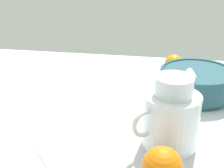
{
  "coord_description": "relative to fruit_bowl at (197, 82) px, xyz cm",
  "views": [
    {
      "loc": [
        18.26,
        -84.85,
        45.88
      ],
      "look_at": [
        3.68,
        0.84,
        7.44
      ],
      "focal_mm": 48.64,
      "sensor_mm": 36.0,
      "label": 1
    }
  ],
  "objects": [
    {
      "name": "ground_plane",
      "position": [
        -30.86,
        -12.18,
        -6.64
      ],
      "size": [
        146.55,
        102.36,
        3.0
      ],
      "primitive_type": "cube",
      "color": "silver"
    },
    {
      "name": "fruit_bowl",
      "position": [
        0.0,
        0.0,
        0.0
      ],
      "size": [
        25.05,
        25.05,
        9.57
      ],
      "color": "#234C56",
      "rests_on": "ground_plane"
    },
    {
      "name": "juice_pitcher",
      "position": [
        -9.16,
        -30.29,
        1.93
      ],
      "size": [
        16.32,
        14.48,
        19.52
      ],
      "color": "white",
      "rests_on": "ground_plane"
    },
    {
      "name": "loose_orange_2",
      "position": [
        -10.76,
        -44.77,
        -0.86
      ],
      "size": [
        8.56,
        8.56,
        8.56
      ],
      "primitive_type": "sphere",
      "color": "orange",
      "rests_on": "ground_plane"
    },
    {
      "name": "loose_orange_3",
      "position": [
        -7.32,
        22.32,
        -1.57
      ],
      "size": [
        7.15,
        7.15,
        7.15
      ],
      "primitive_type": "sphere",
      "color": "orange",
      "rests_on": "ground_plane"
    }
  ]
}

